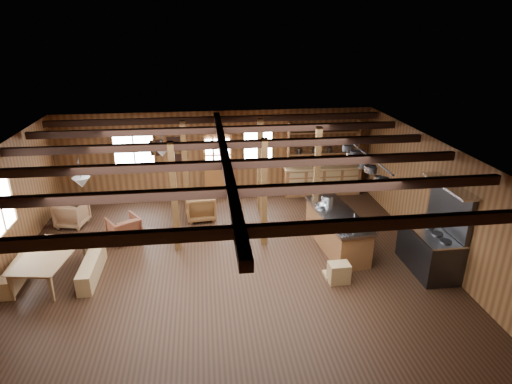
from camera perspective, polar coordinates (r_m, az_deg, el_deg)
room at (r=9.61m, az=-3.97°, el=-2.67°), size 10.04×9.04×2.84m
ceiling_joists at (r=9.33m, az=-4.24°, el=4.96°), size 9.80×8.82×0.18m
timber_posts at (r=11.57m, az=-2.04°, el=1.70°), size 3.95×2.35×2.80m
back_door at (r=13.94m, az=-5.04°, el=2.92°), size 1.02×0.08×2.15m
window_back_left at (r=13.90m, az=-15.95°, el=5.20°), size 1.32×0.06×1.32m
window_back_right at (r=13.84m, az=0.27°, el=5.98°), size 1.02×0.06×1.32m
notice_boards at (r=13.76m, az=-11.42°, el=5.62°), size 1.08×0.03×0.90m
back_counter at (r=14.32m, az=8.76°, el=2.07°), size 2.55×0.60×2.45m
pendant_lamps at (r=10.39m, az=-16.95°, el=3.35°), size 1.86×2.36×0.66m
pot_rack at (r=10.32m, az=14.29°, el=3.71°), size 0.33×3.00×0.44m
kitchen_island at (r=11.02m, az=10.71°, el=-4.97°), size 1.11×2.57×1.20m
step_stool at (r=9.75m, az=10.98°, el=-10.51°), size 0.52×0.37×0.45m
commercial_range at (r=10.61m, az=22.49°, el=-6.35°), size 0.87×1.70×2.09m
dining_table at (r=10.63m, az=-25.55°, el=-8.94°), size 1.29×1.96×0.64m
bench_wall at (r=10.95m, az=-29.21°, el=-9.43°), size 0.28×1.49×0.41m
bench_aisle at (r=10.43m, az=-21.03°, el=-9.39°), size 0.31×1.65×0.45m
armchair_a at (r=11.71m, az=-17.19°, el=-4.72°), size 1.01×1.01×0.68m
armchair_b at (r=12.48m, az=-7.41°, el=-1.96°), size 0.90×0.92×0.76m
armchair_c at (r=13.08m, az=-23.34°, el=-2.68°), size 0.90×0.92×0.70m
counter_pot at (r=11.39m, az=9.49°, el=-0.92°), size 0.30×0.30×0.18m
bowl at (r=11.11m, az=8.63°, el=-1.80°), size 0.29×0.29×0.07m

